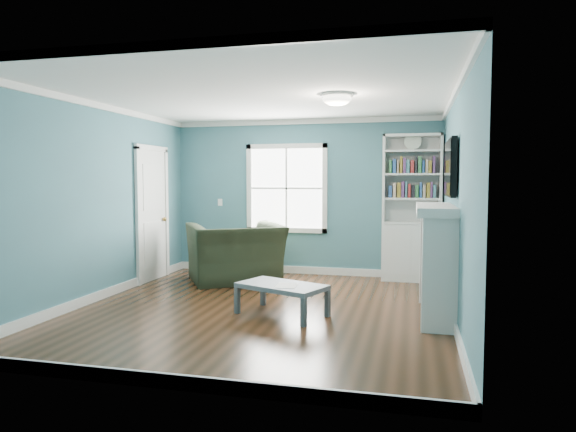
# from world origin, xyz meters

# --- Properties ---
(floor) EXTENTS (5.00, 5.00, 0.00)m
(floor) POSITION_xyz_m (0.00, 0.00, 0.00)
(floor) COLOR black
(floor) RESTS_ON ground
(room_walls) EXTENTS (5.00, 5.00, 5.00)m
(room_walls) POSITION_xyz_m (0.00, 0.00, 1.58)
(room_walls) COLOR #3E6A76
(room_walls) RESTS_ON ground
(trim) EXTENTS (4.50, 5.00, 2.60)m
(trim) POSITION_xyz_m (0.00, 0.00, 1.24)
(trim) COLOR white
(trim) RESTS_ON ground
(window) EXTENTS (1.40, 0.06, 1.50)m
(window) POSITION_xyz_m (-0.30, 2.49, 1.45)
(window) COLOR white
(window) RESTS_ON room_walls
(bookshelf) EXTENTS (0.90, 0.35, 2.31)m
(bookshelf) POSITION_xyz_m (1.77, 2.30, 0.92)
(bookshelf) COLOR silver
(bookshelf) RESTS_ON ground
(fireplace) EXTENTS (0.44, 1.58, 1.30)m
(fireplace) POSITION_xyz_m (2.08, 0.20, 0.64)
(fireplace) COLOR black
(fireplace) RESTS_ON ground
(tv) EXTENTS (0.06, 1.10, 0.65)m
(tv) POSITION_xyz_m (2.20, 0.20, 1.72)
(tv) COLOR black
(tv) RESTS_ON fireplace
(door) EXTENTS (0.12, 0.98, 2.17)m
(door) POSITION_xyz_m (-2.22, 1.40, 1.07)
(door) COLOR silver
(door) RESTS_ON ground
(ceiling_fixture) EXTENTS (0.38, 0.38, 0.15)m
(ceiling_fixture) POSITION_xyz_m (0.90, 0.10, 2.55)
(ceiling_fixture) COLOR white
(ceiling_fixture) RESTS_ON room_walls
(light_switch) EXTENTS (0.08, 0.01, 0.12)m
(light_switch) POSITION_xyz_m (-1.50, 2.48, 1.20)
(light_switch) COLOR white
(light_switch) RESTS_ON room_walls
(recliner) EXTENTS (1.65, 1.50, 1.21)m
(recliner) POSITION_xyz_m (-0.90, 1.58, 0.61)
(recliner) COLOR black
(recliner) RESTS_ON ground
(coffee_table) EXTENTS (1.15, 0.89, 0.37)m
(coffee_table) POSITION_xyz_m (0.30, -0.19, 0.32)
(coffee_table) COLOR #485156
(coffee_table) RESTS_ON ground
(paper_sheet) EXTENTS (0.26, 0.31, 0.00)m
(paper_sheet) POSITION_xyz_m (0.38, -0.28, 0.37)
(paper_sheet) COLOR white
(paper_sheet) RESTS_ON coffee_table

